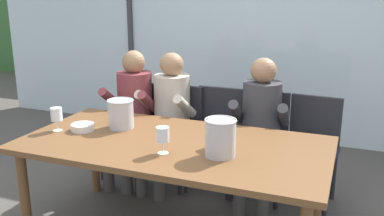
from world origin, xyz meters
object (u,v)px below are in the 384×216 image
object	(u,v)px
chair_near_window_right	(311,142)
chair_center	(217,130)
ice_bucket_secondary	(220,137)
wine_glass_by_left_taster	(56,115)
wine_glass_near_bucket	(163,135)
dining_table	(173,151)
tasting_bowl	(83,127)
chair_near_curtain	(134,122)
chair_left_of_center	(177,126)
chair_right_of_center	(262,136)
wine_glass_center_pour	(222,128)
ice_bucket_primary	(121,113)
person_beige_jumper	(168,112)
person_charcoal_jacket	(260,122)
person_maroon_top	(131,108)

from	to	relation	value
chair_near_window_right	chair_center	bearing A→B (deg)	-175.92
ice_bucket_secondary	wine_glass_by_left_taster	xyz separation A→B (m)	(-1.26, 0.04, -0.00)
wine_glass_near_bucket	dining_table	bearing A→B (deg)	96.29
dining_table	tasting_bowl	size ratio (longest dim) A/B	12.27
wine_glass_by_left_taster	wine_glass_near_bucket	bearing A→B (deg)	-8.06
ice_bucket_secondary	chair_near_curtain	bearing A→B (deg)	138.91
chair_near_curtain	wine_glass_near_bucket	distance (m)	1.44
tasting_bowl	chair_near_curtain	bearing A→B (deg)	95.45
chair_near_window_right	ice_bucket_secondary	xyz separation A→B (m)	(-0.45, -1.06, 0.33)
chair_left_of_center	chair_near_window_right	xyz separation A→B (m)	(1.21, 0.01, 0.00)
chair_left_of_center	chair_right_of_center	xyz separation A→B (m)	(0.79, 0.03, 0.00)
chair_left_of_center	ice_bucket_secondary	bearing A→B (deg)	-48.28
wine_glass_near_bucket	wine_glass_center_pour	distance (m)	0.41
tasting_bowl	ice_bucket_primary	bearing A→B (deg)	34.99
tasting_bowl	chair_near_window_right	bearing A→B (deg)	31.77
tasting_bowl	person_beige_jumper	bearing A→B (deg)	68.60
dining_table	chair_center	distance (m)	0.97
chair_near_curtain	person_charcoal_jacket	size ratio (longest dim) A/B	0.73
dining_table	chair_left_of_center	distance (m)	1.01
chair_center	person_maroon_top	bearing A→B (deg)	-168.59
chair_left_of_center	ice_bucket_primary	world-z (taller)	ice_bucket_primary
person_maroon_top	tasting_bowl	bearing A→B (deg)	-89.80
dining_table	ice_bucket_secondary	distance (m)	0.43
wine_glass_by_left_taster	dining_table	bearing A→B (deg)	5.48
chair_center	tasting_bowl	bearing A→B (deg)	-127.16
chair_left_of_center	wine_glass_center_pour	world-z (taller)	wine_glass_center_pour
chair_near_curtain	chair_center	bearing A→B (deg)	7.49
person_beige_jumper	chair_center	bearing A→B (deg)	26.69
chair_right_of_center	person_maroon_top	distance (m)	1.20
chair_near_curtain	person_maroon_top	distance (m)	0.21
chair_center	ice_bucket_secondary	bearing A→B (deg)	-71.82
dining_table	wine_glass_near_bucket	bearing A→B (deg)	-83.71
chair_right_of_center	ice_bucket_primary	size ratio (longest dim) A/B	4.08
chair_right_of_center	wine_glass_near_bucket	world-z (taller)	wine_glass_near_bucket
wine_glass_by_left_taster	chair_center	bearing A→B (deg)	49.47
tasting_bowl	wine_glass_center_pour	world-z (taller)	wine_glass_center_pour
chair_left_of_center	person_charcoal_jacket	world-z (taller)	person_charcoal_jacket
chair_left_of_center	wine_glass_near_bucket	world-z (taller)	wine_glass_near_bucket
dining_table	ice_bucket_primary	xyz separation A→B (m)	(-0.49, 0.15, 0.18)
chair_left_of_center	wine_glass_center_pour	size ratio (longest dim) A/B	5.08
chair_near_window_right	person_maroon_top	xyz separation A→B (m)	(-1.60, -0.15, 0.17)
person_maroon_top	person_charcoal_jacket	distance (m)	1.19
person_beige_jumper	wine_glass_center_pour	world-z (taller)	person_beige_jumper
dining_table	chair_center	world-z (taller)	chair_center
person_maroon_top	ice_bucket_secondary	bearing A→B (deg)	-42.07
person_maroon_top	person_beige_jumper	size ratio (longest dim) A/B	1.00
chair_right_of_center	wine_glass_near_bucket	size ratio (longest dim) A/B	5.08
dining_table	person_maroon_top	size ratio (longest dim) A/B	1.73
person_maroon_top	wine_glass_by_left_taster	size ratio (longest dim) A/B	6.91
ice_bucket_primary	wine_glass_center_pour	bearing A→B (deg)	-6.08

